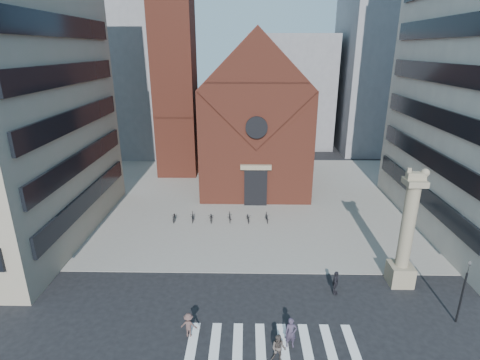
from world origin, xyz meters
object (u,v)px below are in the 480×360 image
pedestrian_1 (279,349)px  pedestrian_0 (291,333)px  pedestrian_2 (335,283)px  lion_column (406,240)px  traffic_light (463,291)px  scooter_0 (174,217)px

pedestrian_1 → pedestrian_0: bearing=68.9°
pedestrian_1 → pedestrian_2: size_ratio=0.96×
lion_column → pedestrian_2: (-4.88, -1.32, -2.59)m
pedestrian_1 → pedestrian_2: bearing=68.0°
traffic_light → pedestrian_0: traffic_light is taller
pedestrian_0 → pedestrian_1: (-0.76, -1.08, -0.09)m
traffic_light → pedestrian_0: bearing=-168.2°
traffic_light → pedestrian_1: traffic_light is taller
pedestrian_0 → scooter_0: 18.62m
traffic_light → pedestrian_2: bearing=158.7°
pedestrian_0 → pedestrian_1: bearing=-128.5°
lion_column → pedestrian_0: (-8.44, -6.18, -2.53)m
lion_column → pedestrian_1: (-9.20, -7.26, -2.62)m
pedestrian_0 → scooter_0: pedestrian_0 is taller
pedestrian_2 → pedestrian_1: bearing=163.1°
lion_column → pedestrian_0: size_ratio=4.69×
traffic_light → scooter_0: 24.35m
traffic_light → lion_column: bearing=116.5°
traffic_light → pedestrian_1: (-11.19, -3.26, -1.45)m
pedestrian_1 → lion_column: bearing=52.4°
scooter_0 → pedestrian_1: bearing=-68.2°
pedestrian_1 → scooter_0: size_ratio=1.08×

